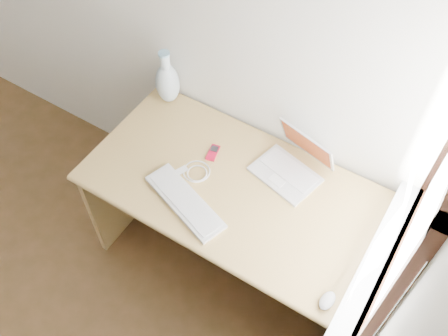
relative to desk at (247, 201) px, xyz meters
The scene contains 9 objects.
window 1.03m from the desk, 13.43° to the right, with size 0.11×0.99×1.10m.
desk is the anchor object (origin of this frame).
laptop 0.32m from the desk, 42.38° to the left, with size 0.33×0.31×0.20m.
external_keyboard 0.39m from the desk, 120.16° to the right, with size 0.45×0.26×0.02m.
mouse 0.71m from the desk, 32.84° to the right, with size 0.05×0.09×0.03m, color silver.
ipod 0.30m from the desk, behind, with size 0.06×0.10×0.01m.
cable_coil 0.32m from the desk, 152.84° to the right, with size 0.13×0.13×0.01m, color white.
remote 0.39m from the desk, 151.17° to the right, with size 0.03×0.09×0.01m, color white.
vase 0.71m from the desk, 161.08° to the left, with size 0.12×0.12×0.31m.
Camera 1 is at (1.65, 0.26, 2.60)m, focal length 40.00 mm.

